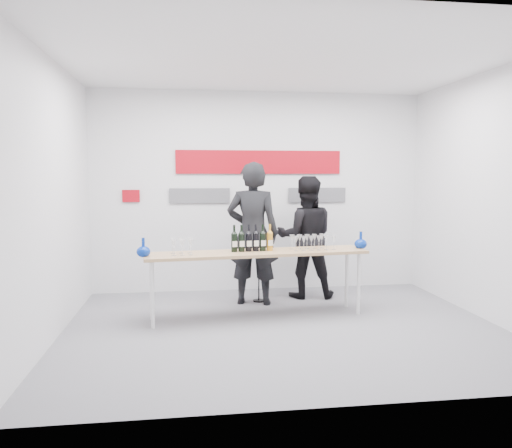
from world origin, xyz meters
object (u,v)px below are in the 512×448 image
Objects in this scene: presenter_right at (306,237)px; mic_stand at (259,271)px; tasting_table at (257,256)px; presenter_left at (253,234)px.

presenter_right is 0.85m from mic_stand.
mic_stand is (0.13, 0.75, -0.33)m from tasting_table.
mic_stand is (-0.70, -0.18, -0.44)m from presenter_right.
tasting_table is at bearing -121.46° from mic_stand.
presenter_left is 1.11× the size of presenter_right.
presenter_left reaches higher than presenter_right.
presenter_right is at bearing 42.27° from tasting_table.
presenter_right is at bearing -7.31° from mic_stand.
presenter_left is (0.03, 0.65, 0.21)m from tasting_table.
mic_stand is at bearing 74.37° from tasting_table.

